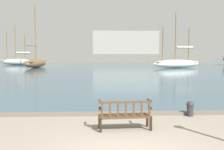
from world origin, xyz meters
name	(u,v)px	position (x,y,z in m)	size (l,w,h in m)	color
harbor_water	(104,64)	(0.00, 44.00, 0.04)	(100.00, 80.00, 0.08)	#385666
quay_edge_kerb	(117,114)	(0.00, 3.85, 0.06)	(40.00, 0.30, 0.12)	#675F54
park_bench	(125,115)	(0.11, 1.88, 0.47)	(1.63, 0.63, 0.92)	black
sailboat_nearest_port	(17,61)	(-14.72, 41.42, 0.75)	(6.43, 3.77, 6.73)	silver
sailboat_centre_channel	(36,63)	(-9.79, 33.59, 0.78)	(2.81, 7.62, 8.78)	brown
sailboat_mid_port	(176,63)	(9.99, 32.17, 0.79)	(7.95, 3.27, 7.67)	silver
mooring_bollard	(190,108)	(2.69, 3.59, 0.31)	(0.27, 0.27, 0.56)	#2D2D33
far_breakwater	(112,52)	(1.83, 51.89, 2.20)	(45.53, 2.40, 6.57)	slate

